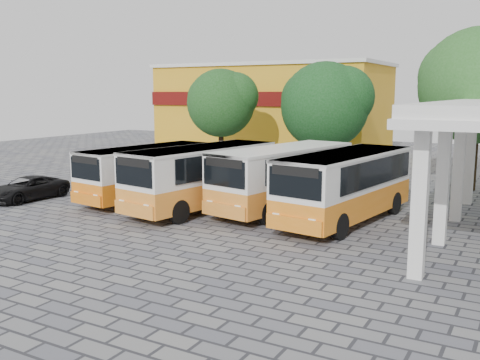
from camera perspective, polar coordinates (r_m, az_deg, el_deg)
The scene contains 10 objects.
ground at distance 22.81m, azimuth -0.26°, elevation -5.26°, with size 90.00×90.00×0.00m, color #575861.
shophouse_block at distance 50.23m, azimuth 3.50°, elevation 7.51°, with size 20.40×10.40×8.30m.
bus_far_left at distance 29.05m, azimuth -9.85°, elevation 1.12°, with size 3.51×8.26×2.88m.
bus_centre_left at distance 26.30m, azimuth -4.07°, elevation 0.69°, with size 3.99×9.00×3.12m.
bus_centre_right at distance 26.09m, azimuth 4.63°, elevation 0.61°, with size 4.22×9.05×3.12m.
bus_far_right at distance 24.16m, azimuth 11.23°, elevation -0.23°, with size 3.84×8.98×3.13m.
tree_left at distance 39.78m, azimuth -1.95°, elevation 8.44°, with size 5.26×5.01×7.47m.
tree_middle at distance 38.07m, azimuth 9.15°, elevation 8.13°, with size 6.43×6.13×7.89m.
tree_right at distance 34.15m, azimuth 24.25°, elevation 9.54°, with size 7.04×6.70×9.48m.
parked_car at distance 31.06m, azimuth -21.75°, elevation -0.83°, with size 2.07×4.50×1.25m, color black.
Camera 1 is at (10.91, -19.19, 5.75)m, focal length 40.00 mm.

